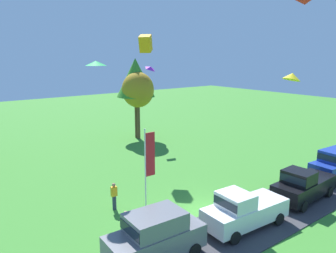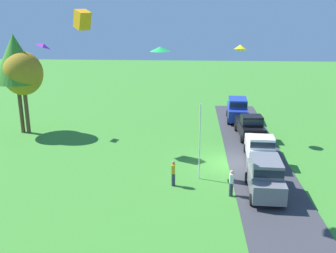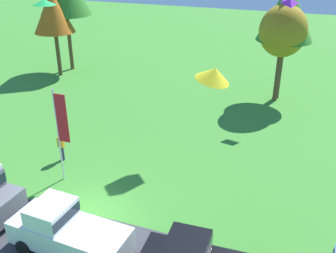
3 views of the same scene
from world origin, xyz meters
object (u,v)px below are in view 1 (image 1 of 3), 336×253
at_px(tree_far_right, 138,90).
at_px(kite_delta_low_drifter, 96,63).
at_px(kite_diamond_topmost, 151,68).
at_px(kite_box_high_right, 146,44).
at_px(car_suv_far_end, 155,234).
at_px(person_watching_sky, 114,196).
at_px(tree_right_of_center, 136,78).
at_px(kite_delta_trailing_tail, 292,76).
at_px(car_pickup_near_entrance, 243,210).
at_px(person_beside_suv, 126,226).
at_px(car_pickup_by_flagpole, 303,185).
at_px(flag_banner, 149,160).

bearing_deg(tree_far_right, kite_delta_low_drifter, -129.94).
bearing_deg(kite_diamond_topmost, kite_box_high_right, -128.45).
relative_size(car_suv_far_end, person_watching_sky, 2.74).
relative_size(tree_right_of_center, kite_delta_trailing_tail, 8.06).
relative_size(car_suv_far_end, kite_diamond_topmost, 4.76).
height_order(person_watching_sky, kite_delta_low_drifter, kite_delta_low_drifter).
distance_m(car_suv_far_end, car_pickup_near_entrance, 5.41).
distance_m(person_watching_sky, kite_delta_trailing_tail, 13.25).
xyz_separation_m(tree_right_of_center, kite_delta_low_drifter, (-11.07, -13.69, 2.01)).
xyz_separation_m(person_beside_suv, kite_delta_trailing_tail, (11.23, -1.47, 7.09)).
bearing_deg(person_watching_sky, kite_delta_low_drifter, 119.54).
xyz_separation_m(car_pickup_by_flagpole, kite_box_high_right, (-2.91, 13.64, 9.11)).
xyz_separation_m(tree_right_of_center, flag_banner, (-9.20, -16.13, -3.49)).
xyz_separation_m(tree_far_right, kite_box_high_right, (-3.25, -6.56, 4.73)).
bearing_deg(person_beside_suv, kite_delta_trailing_tail, -7.46).
distance_m(car_pickup_near_entrance, flag_banner, 5.91).
relative_size(car_pickup_near_entrance, kite_box_high_right, 3.76).
height_order(car_suv_far_end, kite_delta_low_drifter, kite_delta_low_drifter).
bearing_deg(car_pickup_by_flagpole, kite_delta_trailing_tail, 101.46).
distance_m(kite_diamond_topmost, kite_delta_trailing_tail, 16.96).
bearing_deg(kite_delta_low_drifter, car_suv_far_end, -94.29).
bearing_deg(car_pickup_near_entrance, tree_far_right, 73.15).
distance_m(car_suv_far_end, kite_box_high_right, 17.79).
xyz_separation_m(car_pickup_by_flagpole, kite_delta_low_drifter, (-10.67, 7.07, 7.70)).
relative_size(kite_diamond_topmost, kite_delta_low_drifter, 0.81).
xyz_separation_m(car_pickup_near_entrance, car_pickup_by_flagpole, (5.77, -0.05, 0.00)).
xyz_separation_m(car_suv_far_end, car_pickup_by_flagpole, (11.15, -0.63, -0.19)).
height_order(car_pickup_by_flagpole, kite_diamond_topmost, kite_diamond_topmost).
bearing_deg(car_pickup_near_entrance, kite_delta_trailing_tail, 12.09).
xyz_separation_m(tree_right_of_center, kite_delta_trailing_tail, (-0.65, -19.52, 1.17)).
bearing_deg(person_beside_suv, tree_far_right, 55.96).
height_order(car_suv_far_end, person_beside_suv, car_suv_far_end).
xyz_separation_m(car_pickup_by_flagpole, person_watching_sky, (-10.23, 6.30, -0.23)).
bearing_deg(kite_delta_trailing_tail, person_beside_suv, 172.54).
height_order(tree_far_right, kite_delta_low_drifter, kite_delta_low_drifter).
height_order(person_watching_sky, kite_delta_trailing_tail, kite_delta_trailing_tail).
bearing_deg(person_beside_suv, kite_diamond_topmost, 51.81).
relative_size(car_pickup_by_flagpole, tree_right_of_center, 0.57).
xyz_separation_m(person_watching_sky, kite_delta_low_drifter, (-0.44, 0.77, 7.93)).
distance_m(tree_right_of_center, kite_delta_trailing_tail, 19.57).
bearing_deg(kite_diamond_topmost, tree_far_right, 99.88).
bearing_deg(tree_right_of_center, flag_banner, -119.69).
bearing_deg(car_pickup_near_entrance, tree_right_of_center, 73.40).
bearing_deg(car_suv_far_end, kite_delta_low_drifter, 85.71).
xyz_separation_m(tree_far_right, tree_right_of_center, (0.07, 0.56, 1.31)).
bearing_deg(person_watching_sky, flag_banner, -49.37).
height_order(person_watching_sky, tree_right_of_center, tree_right_of_center).
relative_size(flag_banner, kite_diamond_topmost, 5.30).
height_order(person_watching_sky, tree_far_right, tree_far_right).
bearing_deg(car_suv_far_end, tree_right_of_center, 60.14).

